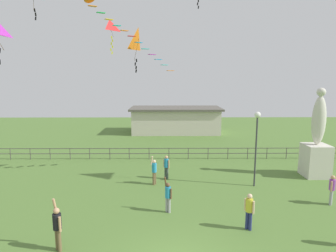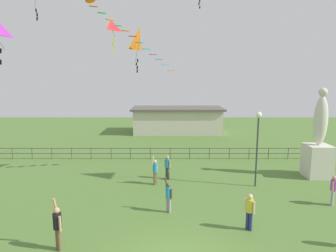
# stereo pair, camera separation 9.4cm
# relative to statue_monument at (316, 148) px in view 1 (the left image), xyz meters

# --- Properties ---
(statue_monument) EXTENTS (1.57, 1.57, 5.98)m
(statue_monument) POSITION_rel_statue_monument_xyz_m (0.00, 0.00, 0.00)
(statue_monument) COLOR beige
(statue_monument) RESTS_ON ground_plane
(lamppost) EXTENTS (0.36, 0.36, 4.62)m
(lamppost) POSITION_rel_statue_monument_xyz_m (-4.66, -1.78, 1.36)
(lamppost) COLOR #38383D
(lamppost) RESTS_ON ground_plane
(person_1) EXTENTS (0.39, 0.33, 1.58)m
(person_1) POSITION_rel_statue_monument_xyz_m (-10.08, -0.45, -1.07)
(person_1) COLOR #3F4C47
(person_1) RESTS_ON ground_plane
(person_2) EXTENTS (0.42, 0.48, 2.05)m
(person_2) POSITION_rel_statue_monument_xyz_m (-14.27, -8.48, -0.95)
(person_2) COLOR brown
(person_2) RESTS_ON ground_plane
(person_3) EXTENTS (0.34, 0.40, 1.61)m
(person_3) POSITION_rel_statue_monument_xyz_m (-1.44, -4.50, -1.05)
(person_3) COLOR #99999E
(person_3) RESTS_ON ground_plane
(person_4) EXTENTS (0.40, 0.44, 1.87)m
(person_4) POSITION_rel_statue_monument_xyz_m (-10.84, -1.48, -1.04)
(person_4) COLOR brown
(person_4) RESTS_ON ground_plane
(person_6) EXTENTS (0.40, 0.41, 1.79)m
(person_6) POSITION_rel_statue_monument_xyz_m (-10.02, -5.30, -1.08)
(person_6) COLOR #99999E
(person_6) RESTS_ON ground_plane
(person_7) EXTENTS (0.36, 0.40, 1.65)m
(person_7) POSITION_rel_statue_monument_xyz_m (-6.50, -6.99, -1.03)
(person_7) COLOR navy
(person_7) RESTS_ON ground_plane
(kite_1) EXTENTS (0.83, 1.01, 2.75)m
(kite_1) POSITION_rel_statue_monument_xyz_m (-11.81, -0.20, 6.96)
(kite_1) COLOR orange
(kite_2) EXTENTS (0.98, 1.07, 2.45)m
(kite_2) POSITION_rel_statue_monument_xyz_m (-14.21, 3.25, 8.29)
(kite_2) COLOR red
(streamer_kite) EXTENTS (5.30, 3.51, 4.37)m
(streamer_kite) POSITION_rel_statue_monument_xyz_m (-13.95, -1.85, 8.70)
(streamer_kite) COLOR orange
(waterfront_railing) EXTENTS (36.02, 0.06, 0.95)m
(waterfront_railing) POSITION_rel_statue_monument_xyz_m (-10.04, 4.29, -1.35)
(waterfront_railing) COLOR #4C4742
(waterfront_railing) RESTS_ON ground_plane
(pavilion_building) EXTENTS (10.97, 5.29, 3.09)m
(pavilion_building) POSITION_rel_statue_monument_xyz_m (-8.89, 16.29, -0.41)
(pavilion_building) COLOR beige
(pavilion_building) RESTS_ON ground_plane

